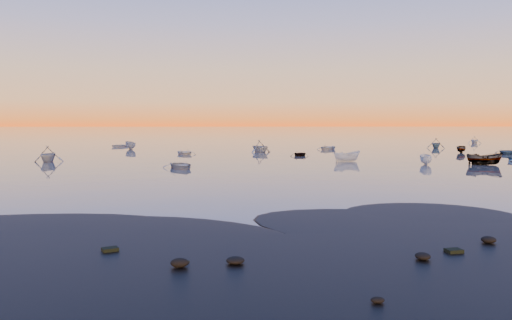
{
  "coord_description": "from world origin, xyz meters",
  "views": [
    {
      "loc": [
        -1.48,
        -23.78,
        4.83
      ],
      "look_at": [
        0.34,
        28.0,
        0.75
      ],
      "focal_mm": 35.0,
      "sensor_mm": 36.0,
      "label": 1
    }
  ],
  "objects": [
    {
      "name": "ground",
      "position": [
        0.0,
        100.0,
        0.0
      ],
      "size": [
        600.0,
        600.0,
        0.0
      ],
      "primitive_type": "plane",
      "color": "#6C645A",
      "rests_on": "ground"
    },
    {
      "name": "boat_near_center",
      "position": [
        11.4,
        34.81,
        0.0
      ],
      "size": [
        2.85,
        3.99,
        1.27
      ],
      "primitive_type": "imported",
      "rotation": [
        0.0,
        0.0,
        1.96
      ],
      "color": "silver",
      "rests_on": "ground"
    },
    {
      "name": "boat_near_left",
      "position": [
        -7.38,
        26.95,
        0.0
      ],
      "size": [
        4.56,
        3.2,
        1.05
      ],
      "primitive_type": "imported",
      "rotation": [
        0.0,
        0.0,
        0.38
      ],
      "color": "gray",
      "rests_on": "ground"
    },
    {
      "name": "mud_lobes",
      "position": [
        0.0,
        -1.0,
        0.01
      ],
      "size": [
        140.0,
        6.0,
        0.07
      ],
      "primitive_type": null,
      "color": "black",
      "rests_on": "ground"
    },
    {
      "name": "moored_fleet",
      "position": [
        0.0,
        53.0,
        0.0
      ],
      "size": [
        124.0,
        58.0,
        1.2
      ],
      "primitive_type": null,
      "color": "silver",
      "rests_on": "ground"
    }
  ]
}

